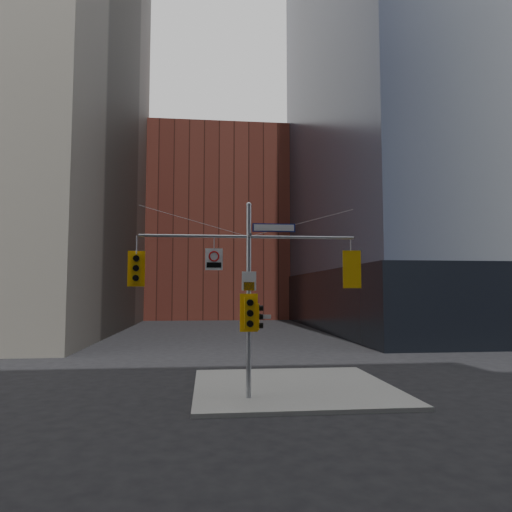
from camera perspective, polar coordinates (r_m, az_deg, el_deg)
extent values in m
plane|color=black|center=(15.33, -0.22, -19.49)|extent=(160.00, 160.00, 0.00)
cube|color=gray|center=(19.45, 4.63, -16.00)|extent=(8.00, 8.00, 0.15)
cube|color=black|center=(55.27, 26.29, -4.97)|extent=(36.40, 36.40, 6.00)
cube|color=brown|center=(73.42, -4.86, 3.45)|extent=(26.00, 20.00, 28.00)
cylinder|color=#96999E|center=(16.79, -0.92, -5.73)|extent=(0.18, 0.18, 7.20)
sphere|color=#96999E|center=(17.09, -0.90, 6.42)|extent=(0.20, 0.20, 0.20)
cylinder|color=#96999E|center=(16.85, -7.70, 2.49)|extent=(4.00, 0.11, 0.11)
cylinder|color=#96999E|center=(17.20, 5.75, 2.33)|extent=(4.00, 0.11, 0.11)
cylinder|color=#96999E|center=(16.56, -0.80, 2.57)|extent=(0.10, 0.70, 0.10)
cylinder|color=#96999E|center=(16.92, -7.69, 4.34)|extent=(4.00, 0.02, 1.12)
cylinder|color=#96999E|center=(17.28, 5.73, 4.14)|extent=(4.00, 0.02, 1.12)
cube|color=#EAAB0C|center=(16.93, -14.76, -1.51)|extent=(0.37, 0.28, 1.05)
cube|color=#EAAB0C|center=(17.11, -14.74, -1.54)|extent=(0.62, 0.11, 1.30)
cylinder|color=black|center=(16.75, -14.75, -0.29)|extent=(0.24, 0.18, 0.22)
cylinder|color=black|center=(16.83, -14.75, -0.31)|extent=(0.19, 0.04, 0.19)
cylinder|color=black|center=(16.73, -14.78, -1.48)|extent=(0.24, 0.18, 0.22)
cylinder|color=black|center=(16.81, -14.77, -1.50)|extent=(0.19, 0.04, 0.19)
cylinder|color=black|center=(16.72, -14.80, -2.68)|extent=(0.24, 0.18, 0.22)
cylinder|color=#0CE559|center=(16.80, -14.79, -2.68)|extent=(0.19, 0.04, 0.19)
cube|color=#EAAB0C|center=(17.59, 11.79, -1.67)|extent=(0.40, 0.31, 1.14)
cube|color=#EAAB0C|center=(17.40, 11.90, -1.64)|extent=(0.67, 0.14, 1.41)
cylinder|color=black|center=(17.82, 11.66, -0.48)|extent=(0.26, 0.21, 0.24)
cylinder|color=black|center=(17.74, 11.70, -0.47)|extent=(0.21, 0.05, 0.21)
cylinder|color=black|center=(17.80, 11.67, -1.70)|extent=(0.26, 0.21, 0.24)
cylinder|color=black|center=(17.72, 11.72, -1.69)|extent=(0.21, 0.05, 0.21)
cylinder|color=black|center=(17.79, 11.69, -2.92)|extent=(0.26, 0.21, 0.24)
cylinder|color=black|center=(17.70, 11.74, -2.92)|extent=(0.21, 0.05, 0.21)
cube|color=#EAAB0C|center=(16.84, 0.04, -7.61)|extent=(0.27, 0.35, 0.95)
cylinder|color=black|center=(16.81, 0.66, -6.53)|extent=(0.18, 0.22, 0.20)
cylinder|color=black|center=(16.82, 0.41, -6.53)|extent=(0.05, 0.17, 0.17)
cylinder|color=black|center=(16.83, 0.66, -7.61)|extent=(0.18, 0.22, 0.20)
cylinder|color=black|center=(16.83, 0.41, -7.61)|extent=(0.05, 0.17, 0.17)
cylinder|color=black|center=(16.85, 0.66, -8.69)|extent=(0.18, 0.22, 0.20)
cylinder|color=black|center=(16.85, 0.41, -8.69)|extent=(0.05, 0.17, 0.17)
cube|color=#EAAB0C|center=(16.53, -0.83, -7.13)|extent=(0.37, 0.26, 1.12)
cube|color=#EAAB0C|center=(16.72, -0.90, -7.10)|extent=(0.66, 0.05, 1.38)
cylinder|color=black|center=(16.30, -0.75, -5.86)|extent=(0.24, 0.17, 0.23)
cylinder|color=black|center=(16.39, -0.78, -5.85)|extent=(0.20, 0.02, 0.20)
cylinder|color=black|center=(16.32, -0.75, -7.16)|extent=(0.24, 0.17, 0.23)
cylinder|color=black|center=(16.40, -0.78, -7.15)|extent=(0.20, 0.02, 0.20)
cylinder|color=black|center=(16.34, -0.75, -8.46)|extent=(0.24, 0.17, 0.23)
cylinder|color=black|center=(16.42, -0.78, -8.44)|extent=(0.20, 0.02, 0.20)
cube|color=navy|center=(17.06, 2.25, 3.55)|extent=(1.61, 0.07, 0.31)
cube|color=silver|center=(17.04, 2.26, 3.56)|extent=(1.51, 0.04, 0.24)
cube|color=silver|center=(16.74, -5.28, -0.41)|extent=(0.64, 0.04, 0.80)
torus|color=#B20A0A|center=(16.73, -5.27, -0.04)|extent=(0.39, 0.06, 0.39)
cube|color=black|center=(16.71, -5.28, -1.13)|extent=(0.53, 0.02, 0.19)
cube|color=silver|center=(16.67, -0.88, -3.15)|extent=(0.53, 0.08, 0.69)
cube|color=#D88C00|center=(16.65, -0.87, -3.81)|extent=(0.39, 0.05, 0.31)
cube|color=silver|center=(16.86, 0.62, -7.60)|extent=(0.74, 0.12, 0.15)
cube|color=#145926|center=(17.27, -1.06, -8.03)|extent=(0.10, 0.83, 0.17)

